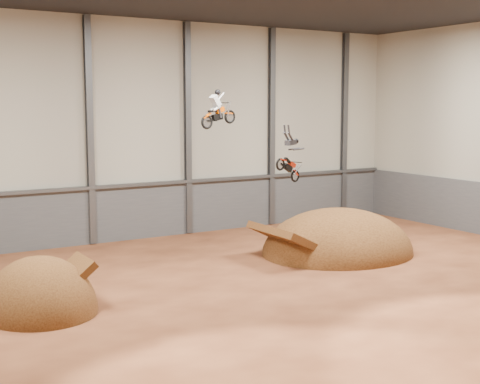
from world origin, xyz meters
The scene contains 12 objects.
floor centered at (0.00, 0.00, 0.00)m, with size 40.00×40.00×0.00m, color #532816.
back_wall centered at (0.00, 15.00, 7.00)m, with size 40.00×0.10×14.00m, color #ADAA99.
lower_band_back centered at (0.00, 14.90, 1.75)m, with size 39.80×0.18×3.50m, color #4E5055.
steel_rail centered at (0.00, 14.75, 3.55)m, with size 39.80×0.35×0.20m, color #47494F.
steel_column_2 centered at (-3.33, 14.80, 7.00)m, with size 0.40×0.36×13.90m, color #47494F.
steel_column_3 centered at (3.33, 14.80, 7.00)m, with size 0.40×0.36×13.90m, color #47494F.
steel_column_4 centered at (10.00, 14.80, 7.00)m, with size 0.40×0.36×13.90m, color #47494F.
steel_column_5 centered at (16.67, 14.80, 7.00)m, with size 0.40×0.36×13.90m, color #47494F.
takeoff_ramp centered at (-9.73, 2.70, 0.00)m, with size 4.69×5.42×4.69m, color #3F230F.
landing_ramp centered at (8.05, 4.87, 0.00)m, with size 9.16×8.10×5.28m, color #3F230F.
fmx_rider_a centered at (0.37, 5.27, 8.54)m, with size 2.25×0.86×2.03m, color #D24B00, non-canonical shape.
fmx_rider_b centered at (2.28, 2.00, 6.24)m, with size 2.57×0.74×2.21m, color red, non-canonical shape.
Camera 1 is at (-16.59, -24.85, 8.64)m, focal length 50.00 mm.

